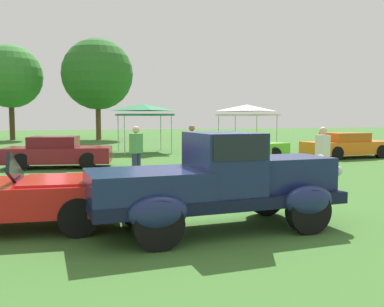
# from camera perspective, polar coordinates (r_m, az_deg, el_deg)

# --- Properties ---
(ground_plane) EXTENTS (120.00, 120.00, 0.00)m
(ground_plane) POSITION_cam_1_polar(r_m,az_deg,el_deg) (7.69, 2.75, -9.79)
(ground_plane) COLOR #386628
(feature_pickup_truck) EXTENTS (4.50, 1.94, 1.70)m
(feature_pickup_truck) POSITION_cam_1_polar(r_m,az_deg,el_deg) (7.22, 3.66, -3.73)
(feature_pickup_truck) COLOR black
(feature_pickup_truck) RESTS_ON ground_plane
(neighbor_convertible) EXTENTS (4.56, 2.12, 1.40)m
(neighbor_convertible) POSITION_cam_1_polar(r_m,az_deg,el_deg) (8.00, -23.90, -5.39)
(neighbor_convertible) COLOR red
(neighbor_convertible) RESTS_ON ground_plane
(show_car_burgundy) EXTENTS (4.25, 2.40, 1.22)m
(show_car_burgundy) POSITION_cam_1_polar(r_m,az_deg,el_deg) (17.04, -17.93, 0.15)
(show_car_burgundy) COLOR maroon
(show_car_burgundy) RESTS_ON ground_plane
(show_car_lime) EXTENTS (4.83, 2.71, 1.22)m
(show_car_lime) POSITION_cam_1_polar(r_m,az_deg,el_deg) (18.44, 6.38, 0.72)
(show_car_lime) COLOR #60C62D
(show_car_lime) RESTS_ON ground_plane
(show_car_orange) EXTENTS (4.56, 2.03, 1.22)m
(show_car_orange) POSITION_cam_1_polar(r_m,az_deg,el_deg) (21.47, 20.49, 1.03)
(show_car_orange) COLOR orange
(show_car_orange) RESTS_ON ground_plane
(spectator_between_cars) EXTENTS (0.45, 0.45, 1.69)m
(spectator_between_cars) POSITION_cam_1_polar(r_m,az_deg,el_deg) (12.94, -7.65, 0.30)
(spectator_between_cars) COLOR #283351
(spectator_between_cars) RESTS_ON ground_plane
(spectator_by_row) EXTENTS (0.25, 0.41, 1.69)m
(spectator_by_row) POSITION_cam_1_polar(r_m,az_deg,el_deg) (12.41, 17.43, -0.09)
(spectator_by_row) COLOR #9E998E
(spectator_by_row) RESTS_ON ground_plane
(spectator_far_side) EXTENTS (0.45, 0.46, 1.69)m
(spectator_far_side) POSITION_cam_1_polar(r_m,az_deg,el_deg) (14.77, -0.03, 0.92)
(spectator_far_side) COLOR #9E998E
(spectator_far_side) RESTS_ON ground_plane
(canopy_tent_center_field) EXTENTS (2.83, 2.83, 2.71)m
(canopy_tent_center_field) POSITION_cam_1_polar(r_m,az_deg,el_deg) (23.57, -6.64, 6.07)
(canopy_tent_center_field) COLOR #B7B7BC
(canopy_tent_center_field) RESTS_ON ground_plane
(canopy_tent_right_field) EXTENTS (2.88, 2.88, 2.71)m
(canopy_tent_right_field) POSITION_cam_1_polar(r_m,az_deg,el_deg) (24.99, 7.53, 5.99)
(canopy_tent_right_field) COLOR #B7B7BC
(canopy_tent_right_field) RESTS_ON ground_plane
(treeline_mid_left) EXTENTS (5.34, 5.34, 8.11)m
(treeline_mid_left) POSITION_cam_1_polar(r_m,az_deg,el_deg) (39.27, -23.61, 9.61)
(treeline_mid_left) COLOR #47331E
(treeline_mid_left) RESTS_ON ground_plane
(treeline_center) EXTENTS (6.13, 6.13, 8.75)m
(treeline_center) POSITION_cam_1_polar(r_m,az_deg,el_deg) (37.66, -12.81, 10.52)
(treeline_center) COLOR brown
(treeline_center) RESTS_ON ground_plane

